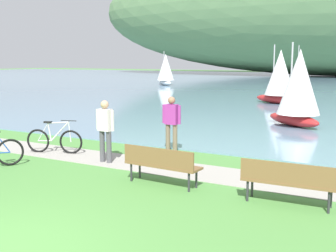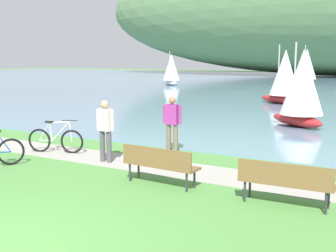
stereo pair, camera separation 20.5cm
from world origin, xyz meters
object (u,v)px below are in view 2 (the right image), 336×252
person_at_shoreline (172,121)px  person_on_the_grass (105,127)px  park_bench_further_along (159,163)px  bicycle_beside_path (56,140)px  sailboat_toward_hillside (302,87)px  sailboat_nearest_to_shore (284,76)px  sailboat_far_off (171,69)px  sailboat_mid_bay (306,66)px  park_bench_near_camera (285,180)px

person_at_shoreline → person_on_the_grass: (-1.00, -1.92, 0.00)m
park_bench_further_along → person_on_the_grass: (-2.39, 1.12, 0.46)m
bicycle_beside_path → sailboat_toward_hillside: bearing=58.5°
sailboat_nearest_to_shore → sailboat_far_off: 20.67m
sailboat_mid_bay → sailboat_far_off: size_ratio=1.18×
bicycle_beside_path → sailboat_far_off: sailboat_far_off is taller
sailboat_nearest_to_shore → sailboat_far_off: size_ratio=1.01×
person_at_shoreline → sailboat_toward_hillside: 7.26m
person_at_shoreline → bicycle_beside_path: bearing=-150.8°
person_at_shoreline → sailboat_mid_bay: size_ratio=0.40×
bicycle_beside_path → person_at_shoreline: bearing=29.2°
person_at_shoreline → sailboat_mid_bay: sailboat_mid_bay is taller
sailboat_far_off → sailboat_mid_bay: bearing=31.9°
park_bench_near_camera → sailboat_mid_bay: sailboat_mid_bay is taller
park_bench_near_camera → person_at_shoreline: bearing=144.2°
park_bench_near_camera → sailboat_mid_bay: (-8.37, 39.92, 1.52)m
person_on_the_grass → sailboat_far_off: sailboat_far_off is taller
sailboat_mid_bay → bicycle_beside_path: bearing=-88.4°
sailboat_mid_bay → sailboat_toward_hillside: (6.36, -30.01, -0.38)m
sailboat_toward_hillside → park_bench_near_camera: bearing=-78.6°
sailboat_nearest_to_shore → sailboat_toward_hillside: size_ratio=1.06×
bicycle_beside_path → sailboat_mid_bay: bearing=91.6°
bicycle_beside_path → sailboat_nearest_to_shore: (2.19, 17.45, 1.37)m
park_bench_near_camera → person_at_shoreline: person_at_shoreline is taller
person_at_shoreline → person_on_the_grass: size_ratio=1.00×
sailboat_mid_bay → person_on_the_grass: bearing=-85.3°
person_at_shoreline → person_on_the_grass: bearing=-117.6°
sailboat_mid_bay → person_at_shoreline: bearing=-83.6°
bicycle_beside_path → person_at_shoreline: person_at_shoreline is taller
park_bench_further_along → person_at_shoreline: 3.38m
bicycle_beside_path → park_bench_further_along: bearing=-16.6°
sailboat_mid_bay → sailboat_far_off: 14.64m
park_bench_near_camera → sailboat_toward_hillside: (-2.00, 9.91, 1.15)m
person_at_shoreline → sailboat_far_off: (-16.59, 29.16, 0.77)m
sailboat_nearest_to_shore → sailboat_toward_hillside: sailboat_nearest_to_shore is taller
park_bench_near_camera → sailboat_nearest_to_shore: 19.48m
sailboat_toward_hillside → park_bench_further_along: bearing=-94.6°
person_on_the_grass → sailboat_nearest_to_shore: (0.13, 17.65, 0.79)m
person_on_the_grass → sailboat_far_off: (-15.59, 31.08, 0.77)m
person_at_shoreline → sailboat_far_off: bearing=119.6°
park_bench_near_camera → sailboat_far_off: size_ratio=0.50×
sailboat_mid_bay → sailboat_far_off: (-12.42, -7.73, -0.30)m
person_on_the_grass → sailboat_mid_bay: 38.95m
person_on_the_grass → sailboat_far_off: bearing=116.6°
park_bench_further_along → sailboat_mid_bay: sailboat_mid_bay is taller
sailboat_mid_bay → sailboat_far_off: sailboat_mid_bay is taller
sailboat_toward_hillside → sailboat_mid_bay: bearing=102.0°
sailboat_toward_hillside → person_on_the_grass: bearing=-110.0°
park_bench_near_camera → park_bench_further_along: bearing=-179.7°
bicycle_beside_path → park_bench_near_camera: bearing=-10.2°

